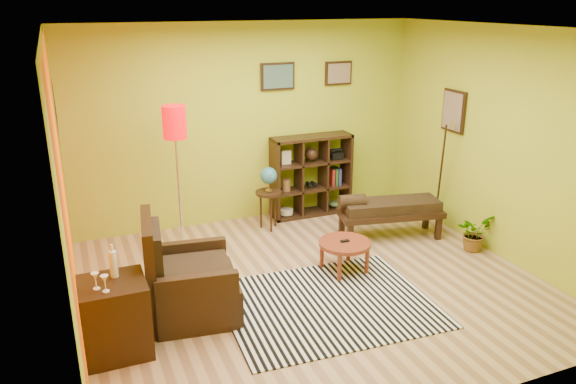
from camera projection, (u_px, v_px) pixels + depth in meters
name	position (u px, v px, depth m)	size (l,w,h in m)	color
ground	(313.00, 284.00, 6.38)	(5.00, 5.00, 0.00)	tan
room_shell	(307.00, 130.00, 5.77)	(5.04, 4.54, 2.82)	#9FB124
zebra_rug	(328.00, 304.00, 5.96)	(2.17, 1.74, 0.01)	silver
coffee_table	(345.00, 246.00, 6.60)	(0.61, 0.61, 0.40)	maroon
armchair	(186.00, 285.00, 5.68)	(1.00, 1.00, 1.08)	black
side_cabinet	(114.00, 317.00, 5.05)	(0.60, 0.55, 1.03)	black
floor_lamp	(175.00, 136.00, 6.61)	(0.29, 0.29, 1.90)	silver
globe_table	(269.00, 183.00, 7.71)	(0.37, 0.37, 0.90)	black
cube_shelf	(312.00, 176.00, 8.29)	(1.20, 0.35, 1.20)	black
bench	(388.00, 209.00, 7.51)	(1.46, 0.76, 0.65)	black
potted_plant	(474.00, 236.00, 7.20)	(0.43, 0.48, 0.37)	#26661E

